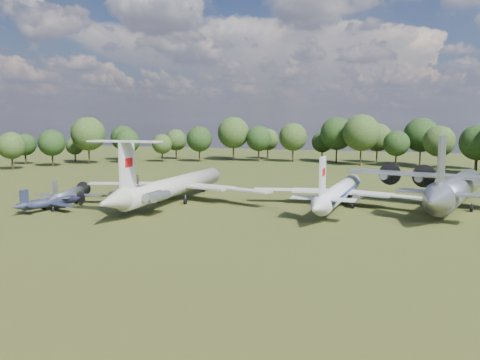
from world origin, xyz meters
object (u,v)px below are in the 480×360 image
at_px(person_on_il62, 138,180).
at_px(il62_airliner, 176,189).
at_px(tu104_jet, 340,195).
at_px(an12_transport, 456,193).
at_px(small_prop_northwest, 68,197).
at_px(small_prop_west, 50,205).

bearing_deg(person_on_il62, il62_airliner, -70.25).
height_order(tu104_jet, an12_transport, an12_transport).
bearing_deg(small_prop_northwest, small_prop_west, -91.83).
height_order(tu104_jet, small_prop_northwest, tu104_jet).
xyz_separation_m(il62_airliner, small_prop_northwest, (-16.53, -7.89, -1.06)).
bearing_deg(small_prop_northwest, person_on_il62, -32.70).
xyz_separation_m(tu104_jet, small_prop_northwest, (-43.83, -13.26, -0.81)).
bearing_deg(small_prop_northwest, tu104_jet, -1.09).
relative_size(tu104_jet, small_prop_northwest, 2.50).
xyz_separation_m(il62_airliner, tu104_jet, (27.30, 5.37, -0.26)).
bearing_deg(il62_airliner, person_on_il62, -90.00).
distance_m(tu104_jet, small_prop_northwest, 45.80).
xyz_separation_m(tu104_jet, an12_transport, (17.67, 4.49, 0.68)).
bearing_deg(tu104_jet, person_on_il62, -145.28).
xyz_separation_m(small_prop_west, person_on_il62, (15.05, 1.83, 4.34)).
distance_m(il62_airliner, an12_transport, 46.04).
distance_m(small_prop_west, person_on_il62, 15.77).
bearing_deg(an12_transport, person_on_il62, -140.59).
distance_m(small_prop_west, small_prop_northwest, 6.53).
relative_size(il62_airliner, an12_transport, 1.13).
bearing_deg(tu104_jet, il62_airliner, -167.45).
bearing_deg(small_prop_northwest, an12_transport, -1.82).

